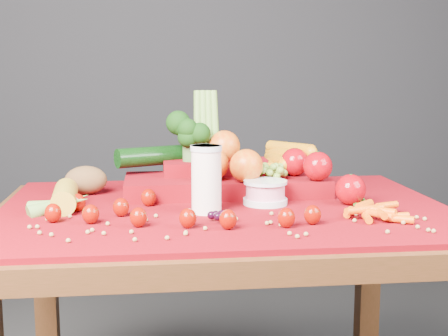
{
  "coord_description": "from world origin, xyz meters",
  "views": [
    {
      "loc": [
        -0.17,
        -1.44,
        1.08
      ],
      "look_at": [
        0.0,
        0.02,
        0.85
      ],
      "focal_mm": 50.0,
      "sensor_mm": 36.0,
      "label": 1
    }
  ],
  "objects": [
    {
      "name": "baby_carrot_pile",
      "position": [
        0.3,
        -0.17,
        0.78
      ],
      "size": [
        0.18,
        0.17,
        0.03
      ],
      "primitive_type": null,
      "color": "#EB5508",
      "rests_on": "red_cloth"
    },
    {
      "name": "soybean_scatter",
      "position": [
        0.0,
        -0.2,
        0.77
      ],
      "size": [
        0.84,
        0.24,
        0.01
      ],
      "primitive_type": null,
      "color": "#AA8949",
      "rests_on": "red_cloth"
    },
    {
      "name": "strawberry_scatter",
      "position": [
        -0.15,
        -0.14,
        0.79
      ],
      "size": [
        0.58,
        0.28,
        0.05
      ],
      "color": "#880C03",
      "rests_on": "red_cloth"
    },
    {
      "name": "table",
      "position": [
        0.0,
        0.0,
        0.66
      ],
      "size": [
        1.1,
        0.8,
        0.75
      ],
      "color": "#35210C",
      "rests_on": "ground"
    },
    {
      "name": "produce_mound",
      "position": [
        0.04,
        0.16,
        0.82
      ],
      "size": [
        0.61,
        0.37,
        0.27
      ],
      "color": "#6D030D",
      "rests_on": "red_cloth"
    },
    {
      "name": "yogurt_bowl",
      "position": [
        0.1,
        0.01,
        0.79
      ],
      "size": [
        0.11,
        0.11,
        0.06
      ],
      "rotation": [
        0.0,
        0.0,
        0.09
      ],
      "color": "silver",
      "rests_on": "red_cloth"
    },
    {
      "name": "green_bean_pile",
      "position": [
        0.33,
        -0.01,
        0.77
      ],
      "size": [
        0.14,
        0.12,
        0.01
      ],
      "primitive_type": null,
      "color": "#2C6016",
      "rests_on": "red_cloth"
    },
    {
      "name": "milk_glass",
      "position": [
        -0.05,
        -0.07,
        0.84
      ],
      "size": [
        0.07,
        0.07,
        0.15
      ],
      "rotation": [
        0.0,
        0.0,
        -0.39
      ],
      "color": "white",
      "rests_on": "red_cloth"
    },
    {
      "name": "dark_grape_cluster",
      "position": [
        -0.02,
        -0.16,
        0.78
      ],
      "size": [
        0.06,
        0.05,
        0.03
      ],
      "primitive_type": null,
      "color": "black",
      "rests_on": "red_cloth"
    },
    {
      "name": "corn_ear",
      "position": [
        -0.38,
        -0.01,
        0.78
      ],
      "size": [
        0.19,
        0.24,
        0.06
      ],
      "rotation": [
        0.0,
        0.0,
        1.66
      ],
      "color": "gold",
      "rests_on": "red_cloth"
    },
    {
      "name": "red_cloth",
      "position": [
        0.0,
        0.0,
        0.76
      ],
      "size": [
        1.05,
        0.75,
        0.01
      ],
      "primitive_type": "cube",
      "color": "#6D030D",
      "rests_on": "table"
    },
    {
      "name": "potato",
      "position": [
        -0.34,
        0.18,
        0.8
      ],
      "size": [
        0.11,
        0.08,
        0.07
      ],
      "primitive_type": "ellipsoid",
      "color": "#523A19",
      "rests_on": "red_cloth"
    }
  ]
}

